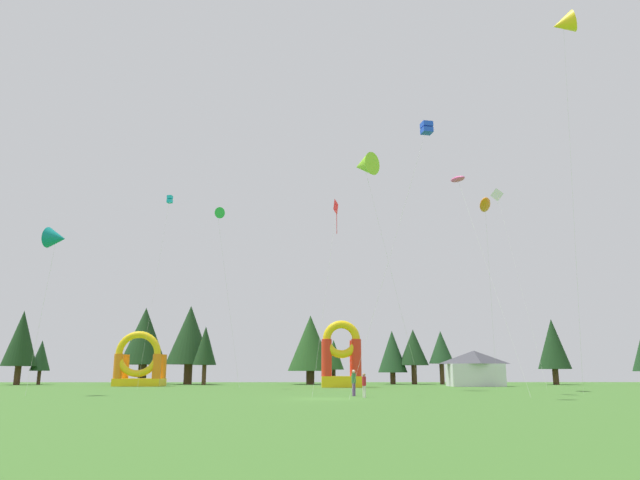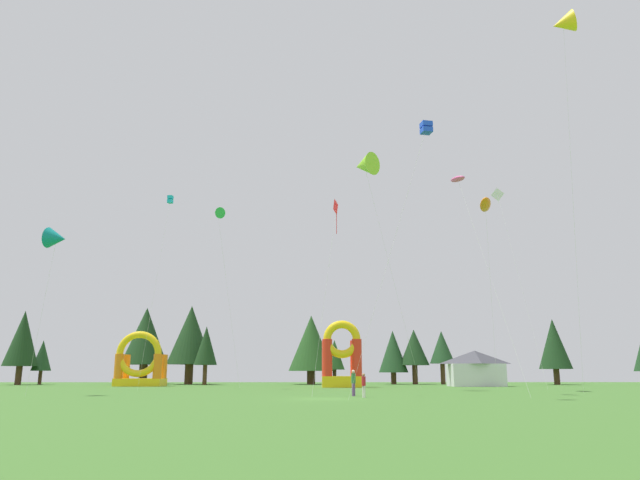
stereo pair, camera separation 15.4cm
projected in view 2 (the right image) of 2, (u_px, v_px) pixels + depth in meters
The scene contains 27 objects.
ground_plane at pixel (322, 399), 36.57m from camera, with size 120.00×120.00×0.00m, color #3D6B28.
kite_white_diamond at pixel (498, 196), 67.23m from camera, with size 1.76×7.45×22.03m.
kite_green_delta at pixel (218, 213), 62.26m from camera, with size 3.51×2.91×18.86m.
kite_cyan_box at pixel (170, 201), 63.85m from camera, with size 1.23×4.75×20.43m.
kite_lime_delta at pixel (364, 165), 59.02m from camera, with size 7.59×7.85×23.19m.
kite_red_diamond at pixel (337, 209), 45.37m from camera, with size 2.19×3.71×14.56m.
kite_pink_parafoil at pixel (458, 179), 48.10m from camera, with size 2.78×8.05×17.48m.
kite_teal_delta at pixel (57, 238), 44.75m from camera, with size 1.81×2.73×12.48m.
kite_yellow_delta at pixel (563, 24), 44.21m from camera, with size 3.50×8.98×28.28m.
kite_blue_box at pixel (426, 129), 40.68m from camera, with size 6.10×1.55×18.61m.
kite_orange_parafoil at pixel (485, 205), 55.73m from camera, with size 2.52×6.40×17.90m.
person_left_edge at pixel (364, 383), 38.62m from camera, with size 0.37×0.37×1.56m.
person_near_camera at pixel (353, 380), 40.99m from camera, with size 0.43×0.43×1.79m.
inflatable_orange_dome at pixel (140, 366), 68.53m from camera, with size 5.46×3.54×6.30m.
inflatable_yellow_castle at pixel (342, 362), 64.15m from camera, with size 4.28×3.84×7.14m.
festival_tent at pixel (475, 368), 68.42m from camera, with size 6.07×3.87×4.09m.
tree_row_0 at pixel (23, 338), 77.03m from camera, with size 4.34×4.34×9.58m.
tree_row_1 at pixel (42, 356), 78.66m from camera, with size 2.55×2.55×5.80m.
tree_row_2 at pixel (146, 336), 82.21m from camera, with size 6.30×6.30×10.51m.
tree_row_3 at pixel (191, 335), 80.53m from camera, with size 6.16×6.16×10.60m.
tree_row_4 at pixel (206, 346), 76.78m from camera, with size 3.02×3.02×7.50m.
tree_row_5 at pixel (311, 343), 79.78m from camera, with size 6.10×6.10×9.22m.
tree_row_6 at pixel (334, 355), 81.86m from camera, with size 2.84×2.84×6.01m.
tree_row_7 at pixel (393, 352), 80.48m from camera, with size 4.00×4.00×7.21m.
tree_row_8 at pixel (414, 348), 80.25m from camera, with size 4.00×4.00×7.35m.
tree_row_9 at pixel (442, 348), 79.67m from camera, with size 3.35×3.35×7.11m.
tree_row_10 at pixel (554, 344), 77.89m from camera, with size 4.22×4.22×8.58m.
Camera 2 is at (-0.56, -37.86, 1.66)m, focal length 32.92 mm.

